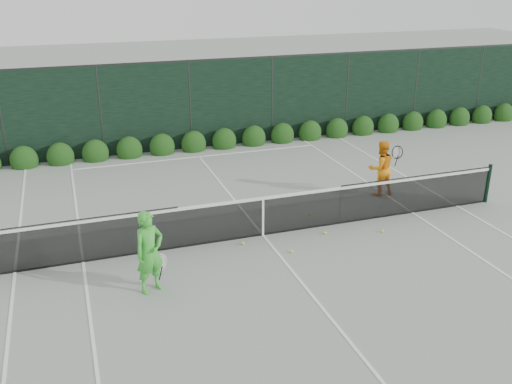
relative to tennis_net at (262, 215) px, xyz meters
name	(u,v)px	position (x,y,z in m)	size (l,w,h in m)	color
ground	(263,235)	(0.02, 0.00, -0.53)	(80.00, 80.00, 0.00)	gray
tennis_net	(262,215)	(0.00, 0.00, 0.00)	(12.90, 0.10, 1.07)	black
player_woman	(150,252)	(-2.86, -1.62, 0.30)	(0.72, 0.61, 1.67)	green
player_man	(381,168)	(3.97, 1.41, 0.25)	(0.88, 0.61, 1.56)	orange
court_lines	(263,235)	(0.02, 0.00, -0.53)	(11.03, 23.83, 0.01)	white
windscreen_fence	(312,222)	(0.02, -2.71, 0.98)	(32.00, 21.07, 3.06)	black
hedge_row	(194,144)	(0.02, 7.15, -0.30)	(31.66, 0.65, 0.94)	#12330E
tennis_balls	(311,234)	(1.10, -0.39, -0.50)	(3.43, 1.77, 0.07)	#DCED34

